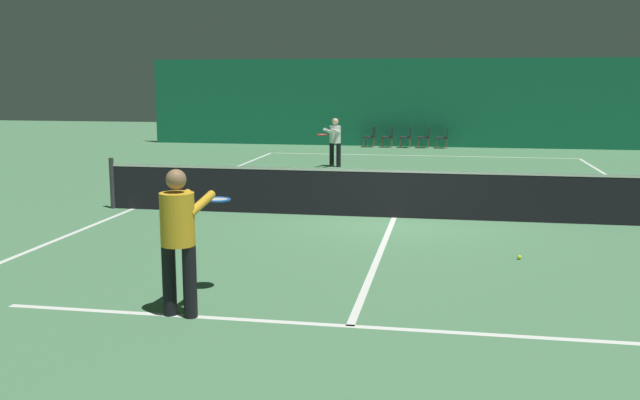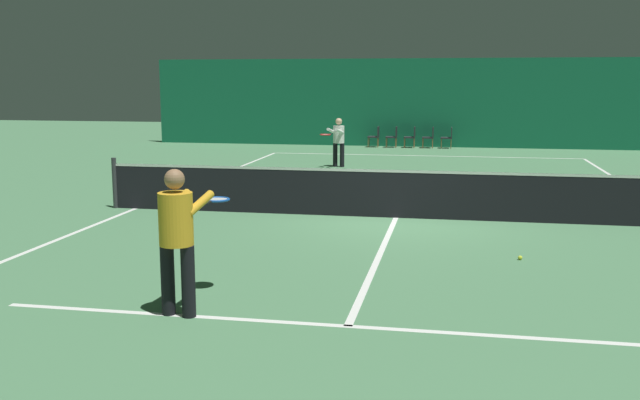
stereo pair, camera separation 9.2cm
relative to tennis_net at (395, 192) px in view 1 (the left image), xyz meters
The scene contains 16 objects.
ground_plane 0.51m from the tennis_net, ahead, with size 60.00×60.00×0.00m, color #4C7F56.
backdrop_curtain 15.56m from the tennis_net, 90.00° to the left, with size 23.00×0.12×3.55m.
court_line_baseline_far 11.91m from the tennis_net, 90.00° to the left, with size 11.00×0.10×0.00m.
court_line_service_far 6.42m from the tennis_net, 90.00° to the left, with size 8.25×0.10×0.00m.
court_line_service_near 6.42m from the tennis_net, 90.00° to the right, with size 8.25×0.10×0.00m.
court_line_sideline_left 5.52m from the tennis_net, behind, with size 0.10×23.80×0.00m.
court_line_centre 0.51m from the tennis_net, ahead, with size 0.10×12.80×0.00m.
tennis_net is the anchor object (origin of this frame).
player_near 6.67m from the tennis_net, 107.18° to the right, with size 0.55×1.40×1.70m.
player_far 8.43m from the tennis_net, 107.13° to the left, with size 0.68×1.33×1.52m.
courtside_chair_0 15.10m from the tennis_net, 97.93° to the left, with size 0.44×0.44×0.84m.
courtside_chair_1 15.02m from the tennis_net, 95.17° to the left, with size 0.44×0.44×0.84m.
courtside_chair_2 14.97m from the tennis_net, 92.39° to the left, with size 0.44×0.44×0.84m.
courtside_chair_3 14.96m from the tennis_net, 89.59° to the left, with size 0.44×0.44×0.84m.
courtside_chair_4 14.98m from the tennis_net, 86.80° to the left, with size 0.44×0.44×0.84m.
tennis_ball 3.70m from the tennis_net, 54.70° to the right, with size 0.07×0.07×0.07m.
Camera 1 is at (1.01, -13.85, 2.68)m, focal length 40.00 mm.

